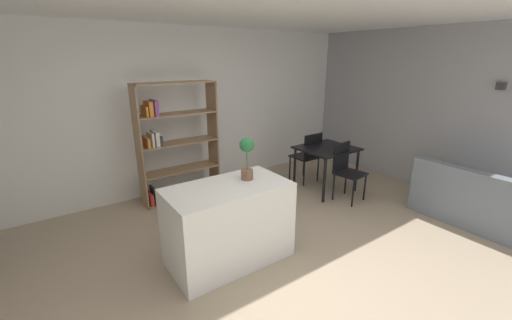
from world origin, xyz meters
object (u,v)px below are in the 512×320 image
at_px(open_bookshelf, 172,142).
at_px(kitchen_island, 229,224).
at_px(sofa, 505,212).
at_px(potted_plant_on_island, 247,155).
at_px(dining_table, 327,153).
at_px(dining_chair_far, 308,153).
at_px(dining_chair_near, 346,167).

bearing_deg(open_bookshelf, kitchen_island, -93.87).
xyz_separation_m(kitchen_island, sofa, (3.29, -1.56, -0.18)).
height_order(potted_plant_on_island, sofa, potted_plant_on_island).
relative_size(dining_table, dining_chair_far, 0.97).
relative_size(kitchen_island, dining_table, 1.47).
distance_m(potted_plant_on_island, dining_table, 2.29).
xyz_separation_m(potted_plant_on_island, sofa, (3.01, -1.61, -0.92)).
xyz_separation_m(dining_chair_far, sofa, (0.90, -2.78, -0.28)).
bearing_deg(sofa, open_bookshelf, 42.05).
distance_m(kitchen_island, dining_chair_far, 2.69).
xyz_separation_m(open_bookshelf, sofa, (3.16, -3.50, -0.68)).
distance_m(kitchen_island, potted_plant_on_island, 0.80).
distance_m(potted_plant_on_island, dining_chair_near, 2.21).
xyz_separation_m(kitchen_island, open_bookshelf, (0.13, 1.94, 0.50)).
xyz_separation_m(kitchen_island, potted_plant_on_island, (0.29, 0.05, 0.74)).
relative_size(kitchen_island, potted_plant_on_island, 2.76).
xyz_separation_m(dining_table, dining_chair_near, (-0.01, -0.43, -0.13)).
xyz_separation_m(kitchen_island, dining_table, (2.39, 0.79, 0.22)).
bearing_deg(kitchen_island, open_bookshelf, 86.13).
xyz_separation_m(potted_plant_on_island, dining_chair_near, (2.09, 0.30, -0.64)).
height_order(dining_table, dining_chair_near, dining_chair_near).
bearing_deg(sofa, dining_table, 20.97).
bearing_deg(dining_chair_far, dining_chair_near, 87.15).
bearing_deg(potted_plant_on_island, sofa, -28.23).
xyz_separation_m(potted_plant_on_island, dining_table, (2.11, 0.73, -0.52)).
height_order(open_bookshelf, dining_chair_far, open_bookshelf).
relative_size(dining_table, dining_chair_near, 0.98).
bearing_deg(dining_chair_far, kitchen_island, 25.21).
distance_m(open_bookshelf, dining_chair_far, 2.41).
xyz_separation_m(kitchen_island, dining_chair_far, (2.39, 1.22, 0.11)).
bearing_deg(dining_chair_far, sofa, 106.13).
bearing_deg(dining_chair_near, sofa, -72.59).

